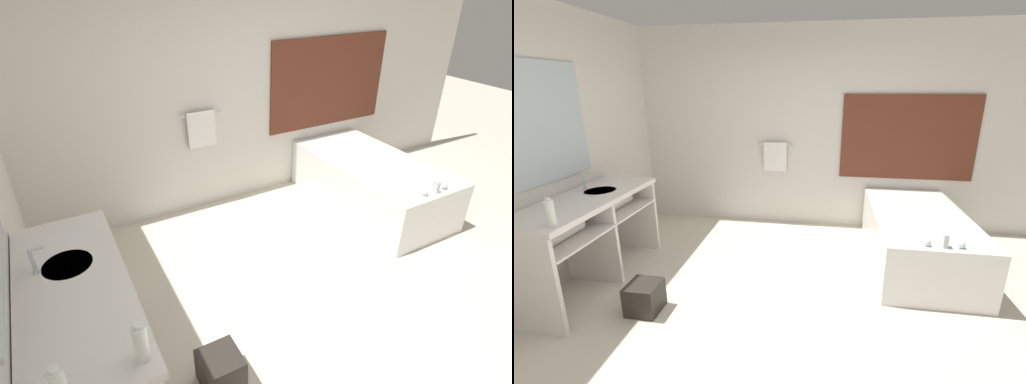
% 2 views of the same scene
% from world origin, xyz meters
% --- Properties ---
extents(ground_plane, '(16.00, 16.00, 0.00)m').
position_xyz_m(ground_plane, '(0.00, 0.00, 0.00)').
color(ground_plane, beige).
rests_on(ground_plane, ground).
extents(wall_back_with_blinds, '(7.40, 0.13, 2.70)m').
position_xyz_m(wall_back_with_blinds, '(0.05, 2.23, 1.35)').
color(wall_back_with_blinds, silver).
rests_on(wall_back_with_blinds, ground_plane).
extents(vanity_counter, '(0.63, 1.62, 0.90)m').
position_xyz_m(vanity_counter, '(-1.87, 0.29, 0.66)').
color(vanity_counter, white).
rests_on(vanity_counter, ground_plane).
extents(sink_faucet, '(0.09, 0.04, 0.18)m').
position_xyz_m(sink_faucet, '(-2.04, 0.52, 0.99)').
color(sink_faucet, silver).
rests_on(sink_faucet, vanity_counter).
extents(bathtub, '(0.99, 1.89, 0.70)m').
position_xyz_m(bathtub, '(1.45, 1.24, 0.32)').
color(bathtub, white).
rests_on(bathtub, ground_plane).
extents(water_bottle_1, '(0.07, 0.07, 0.23)m').
position_xyz_m(water_bottle_1, '(-1.63, -0.40, 1.01)').
color(water_bottle_1, silver).
rests_on(water_bottle_1, vanity_counter).
extents(waste_bin, '(0.28, 0.28, 0.27)m').
position_xyz_m(waste_bin, '(-1.13, -0.10, 0.13)').
color(waste_bin, '#2D2823').
rests_on(waste_bin, ground_plane).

